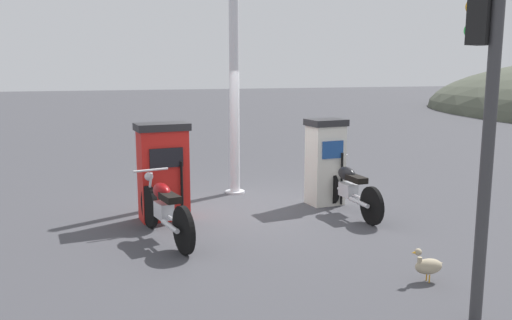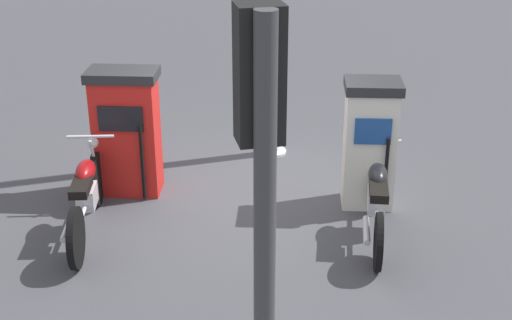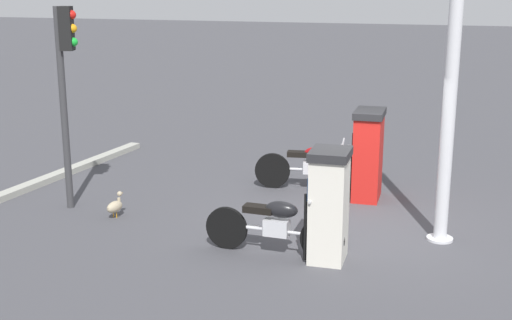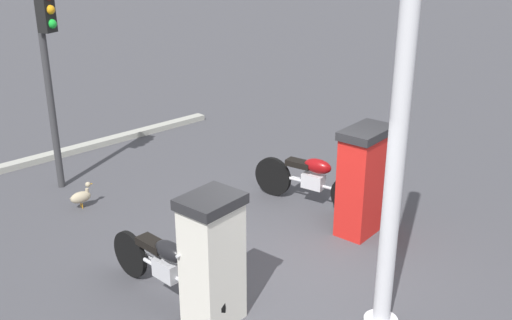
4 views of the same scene
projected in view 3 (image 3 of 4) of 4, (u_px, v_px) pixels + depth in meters
The scene contains 9 objects.
ground_plane at pixel (354, 225), 10.99m from camera, with size 120.00×120.00×0.00m, color #424247.
fuel_pump_near at pixel (368, 154), 12.20m from camera, with size 0.57×0.90×1.64m.
fuel_pump_far at pixel (329, 205), 9.42m from camera, with size 0.59×0.71×1.61m.
motorcycle_near_pump at pixel (312, 166), 12.82m from camera, with size 2.11×0.60×0.98m.
motorcycle_far_pump at pixel (275, 224), 9.68m from camera, with size 2.08×0.56×0.96m.
wandering_duck at pixel (115, 206), 11.32m from camera, with size 0.22×0.42×0.42m.
roadside_traffic_light at pixel (66, 72), 11.30m from camera, with size 0.40×0.29×3.46m.
canopy_support_pole at pixel (450, 98), 9.82m from camera, with size 0.40×0.40×4.55m.
road_edge_kerb at pixel (31, 185), 12.99m from camera, with size 0.68×7.33×0.12m.
Camera 3 is at (-1.93, 10.32, 3.78)m, focal length 47.48 mm.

